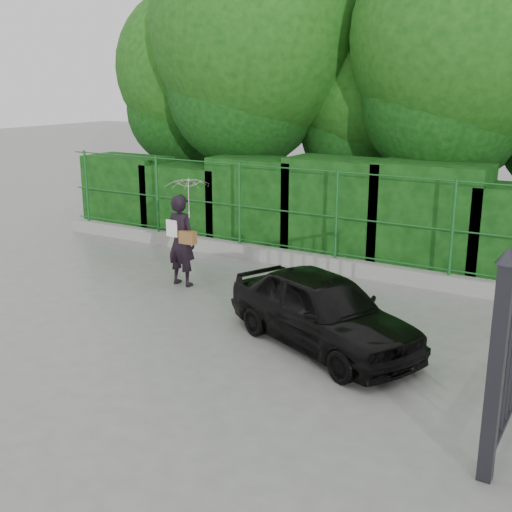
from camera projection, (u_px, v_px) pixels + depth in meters
The scene contains 8 objects.
ground at pixel (185, 342), 9.59m from camera, with size 80.00×80.00×0.00m, color gray.
kerb at pixel (317, 262), 13.26m from camera, with size 14.00×0.25×0.30m, color #9E9E99.
fence at pixel (328, 214), 12.87m from camera, with size 14.13×0.06×1.80m.
hedge at pixel (344, 214), 13.79m from camera, with size 14.20×1.20×2.22m.
trees at pixel (433, 41), 14.18m from camera, with size 17.10×6.15×8.08m.
gate at pixel (506, 350), 6.38m from camera, with size 0.22×2.33×2.36m.
woman at pixel (185, 218), 11.94m from camera, with size 0.90×0.85×2.07m.
car at pixel (323, 310), 9.31m from camera, with size 1.33×3.30×1.12m, color black.
Camera 1 is at (5.53, -7.06, 3.78)m, focal length 45.00 mm.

